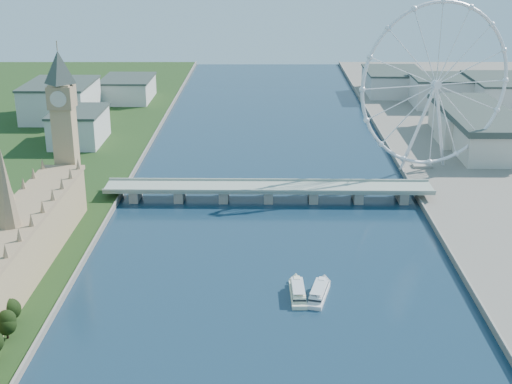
{
  "coord_description": "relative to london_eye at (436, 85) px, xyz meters",
  "views": [
    {
      "loc": [
        -1.98,
        -152.93,
        166.86
      ],
      "look_at": [
        -7.15,
        210.0,
        37.37
      ],
      "focal_mm": 50.0,
      "sensor_mm": 36.0,
      "label": 1
    }
  ],
  "objects": [
    {
      "name": "big_ben",
      "position": [
        -247.98,
        -77.08,
        -0.95
      ],
      "size": [
        20.02,
        20.02,
        110.0
      ],
      "color": "tan",
      "rests_on": "ground"
    },
    {
      "name": "tour_boat_far",
      "position": [
        -95.58,
        -194.61,
        -67.52
      ],
      "size": [
        14.78,
        31.03,
        6.65
      ],
      "primitive_type": null,
      "rotation": [
        0.0,
        0.0,
        -0.25
      ],
      "color": "silver",
      "rests_on": "ground"
    },
    {
      "name": "parliament_range",
      "position": [
        -247.98,
        -185.08,
        -49.04
      ],
      "size": [
        24.0,
        200.0,
        70.0
      ],
      "color": "tan",
      "rests_on": "ground"
    },
    {
      "name": "city_skyline",
      "position": [
        -80.75,
        205.0,
        -50.56
      ],
      "size": [
        505.0,
        280.0,
        32.0
      ],
      "color": "beige",
      "rests_on": "ground"
    },
    {
      "name": "county_hall",
      "position": [
        55.02,
        74.92,
        -67.52
      ],
      "size": [
        54.0,
        144.0,
        35.0
      ],
      "primitive_type": null,
      "color": "beige",
      "rests_on": "ground"
    },
    {
      "name": "westminster_bridge",
      "position": [
        -119.98,
        -55.08,
        -60.89
      ],
      "size": [
        220.0,
        22.0,
        9.5
      ],
      "color": "gray",
      "rests_on": "ground"
    },
    {
      "name": "london_eye",
      "position": [
        0.0,
        0.0,
        0.0
      ],
      "size": [
        113.6,
        39.12,
        124.3
      ],
      "color": "silver",
      "rests_on": "ground"
    },
    {
      "name": "tour_boat_near",
      "position": [
        -105.75,
        -194.12,
        -67.52
      ],
      "size": [
        8.64,
        30.41,
        6.67
      ],
      "primitive_type": null,
      "rotation": [
        0.0,
        0.0,
        0.03
      ],
      "color": "beige",
      "rests_on": "ground"
    }
  ]
}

